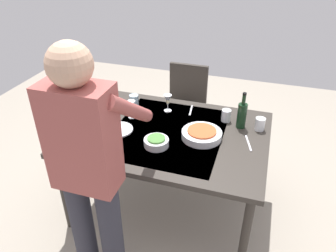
# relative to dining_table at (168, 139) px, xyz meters

# --- Properties ---
(ground_plane) EXTENTS (6.00, 6.00, 0.00)m
(ground_plane) POSITION_rel_dining_table_xyz_m (0.00, 0.00, -0.69)
(ground_plane) COLOR #9E9384
(dining_table) EXTENTS (1.52, 1.10, 0.76)m
(dining_table) POSITION_rel_dining_table_xyz_m (0.00, 0.00, 0.00)
(dining_table) COLOR #332D28
(dining_table) RESTS_ON ground_plane
(chair_near) EXTENTS (0.40, 0.40, 0.91)m
(chair_near) POSITION_rel_dining_table_xyz_m (0.10, -0.93, -0.16)
(chair_near) COLOR black
(chair_near) RESTS_ON ground_plane
(person_server) EXTENTS (0.42, 0.61, 1.69)m
(person_server) POSITION_rel_dining_table_xyz_m (0.20, 0.81, 0.27)
(person_server) COLOR #2D2D38
(person_server) RESTS_ON ground_plane
(wine_bottle) EXTENTS (0.07, 0.07, 0.30)m
(wine_bottle) POSITION_rel_dining_table_xyz_m (-0.52, -0.24, 0.18)
(wine_bottle) COLOR black
(wine_bottle) RESTS_ON dining_table
(wine_glass_left) EXTENTS (0.07, 0.07, 0.15)m
(wine_glass_left) POSITION_rel_dining_table_xyz_m (0.35, -0.12, 0.17)
(wine_glass_left) COLOR white
(wine_glass_left) RESTS_ON dining_table
(wine_glass_right) EXTENTS (0.07, 0.07, 0.15)m
(wine_glass_right) POSITION_rel_dining_table_xyz_m (0.10, -0.31, 0.17)
(wine_glass_right) COLOR white
(wine_glass_right) RESTS_ON dining_table
(water_cup_near_left) EXTENTS (0.08, 0.08, 0.10)m
(water_cup_near_left) POSITION_rel_dining_table_xyz_m (0.42, -0.32, 0.12)
(water_cup_near_left) COLOR silver
(water_cup_near_left) RESTS_ON dining_table
(water_cup_near_right) EXTENTS (0.08, 0.08, 0.10)m
(water_cup_near_right) POSITION_rel_dining_table_xyz_m (-0.67, -0.24, 0.12)
(water_cup_near_right) COLOR silver
(water_cup_near_right) RESTS_ON dining_table
(water_cup_far_left) EXTENTS (0.08, 0.08, 0.10)m
(water_cup_far_left) POSITION_rel_dining_table_xyz_m (-0.40, -0.30, 0.12)
(water_cup_far_left) COLOR silver
(water_cup_far_left) RESTS_ON dining_table
(serving_bowl_pasta) EXTENTS (0.30, 0.30, 0.07)m
(serving_bowl_pasta) POSITION_rel_dining_table_xyz_m (-0.27, 0.01, 0.10)
(serving_bowl_pasta) COLOR silver
(serving_bowl_pasta) RESTS_ON dining_table
(side_bowl_salad) EXTENTS (0.18, 0.18, 0.07)m
(side_bowl_salad) POSITION_rel_dining_table_xyz_m (0.02, 0.21, 0.10)
(side_bowl_salad) COLOR silver
(side_bowl_salad) RESTS_ON dining_table
(dinner_plate_near) EXTENTS (0.23, 0.23, 0.01)m
(dinner_plate_near) POSITION_rel_dining_table_xyz_m (0.37, 0.10, 0.07)
(dinner_plate_near) COLOR silver
(dinner_plate_near) RESTS_ON dining_table
(dinner_plate_far) EXTENTS (0.23, 0.23, 0.01)m
(dinner_plate_far) POSITION_rel_dining_table_xyz_m (0.53, 0.33, 0.07)
(dinner_plate_far) COLOR silver
(dinner_plate_far) RESTS_ON dining_table
(table_knife) EXTENTS (0.07, 0.20, 0.00)m
(table_knife) POSITION_rel_dining_table_xyz_m (-0.61, -0.03, 0.07)
(table_knife) COLOR silver
(table_knife) RESTS_ON dining_table
(table_fork) EXTENTS (0.04, 0.18, 0.00)m
(table_fork) POSITION_rel_dining_table_xyz_m (-0.09, -0.38, 0.07)
(table_fork) COLOR silver
(table_fork) RESTS_ON dining_table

